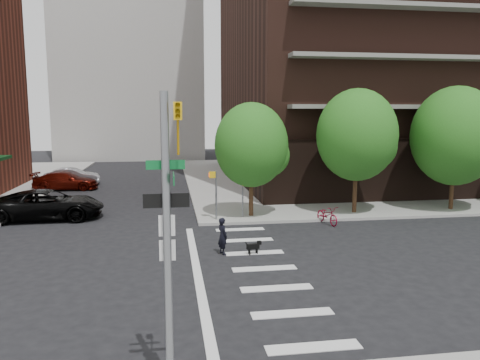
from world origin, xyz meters
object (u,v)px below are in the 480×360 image
traffic_signal (169,269)px  parked_car_black (47,205)px  parked_car_maroon (66,181)px  parked_car_silver (72,176)px  dog_walker (223,236)px  scooter (327,215)px

traffic_signal → parked_car_black: 18.63m
parked_car_maroon → parked_car_silver: bearing=2.3°
traffic_signal → parked_car_silver: (-7.73, 30.13, -2.00)m
traffic_signal → parked_car_silver: size_ratio=1.42×
parked_car_maroon → dog_walker: dog_walker is taller
traffic_signal → dog_walker: 10.00m
parked_car_black → scooter: bearing=-103.9°
parked_car_silver → dog_walker: size_ratio=2.78×
traffic_signal → dog_walker: size_ratio=3.94×
parked_car_maroon → parked_car_silver: 2.49m
parked_car_maroon → dog_walker: 20.59m
dog_walker → scooter: bearing=-76.3°
parked_car_black → scooter: size_ratio=3.18×
dog_walker → parked_car_maroon: bearing=6.1°
parked_car_silver → scooter: 22.65m
parked_car_maroon → dog_walker: size_ratio=3.11×
traffic_signal → scooter: size_ratio=3.25×
scooter → parked_car_maroon: bearing=125.5°
parked_car_maroon → dog_walker: (9.88, -18.07, 0.08)m
parked_car_maroon → parked_car_black: bearing=-171.2°
parked_car_black → parked_car_silver: (-1.17, 12.79, -0.12)m
traffic_signal → parked_car_silver: 31.17m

